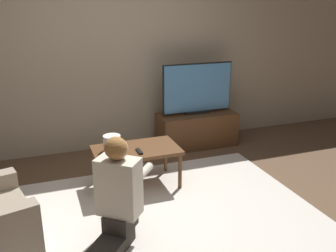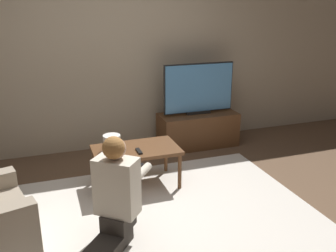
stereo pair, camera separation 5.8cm
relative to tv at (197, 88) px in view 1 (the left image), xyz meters
name	(u,v)px [view 1 (the left image)]	position (x,y,z in m)	size (l,w,h in m)	color
ground_plane	(159,217)	(-1.08, -1.55, -0.81)	(10.00, 10.00, 0.00)	brown
wall_back	(110,51)	(-1.08, 0.38, 0.49)	(10.00, 0.06, 2.60)	tan
rug	(159,216)	(-1.08, -1.55, -0.80)	(2.93, 2.13, 0.02)	silver
tv_stand	(196,129)	(0.00, 0.00, -0.58)	(1.07, 0.45, 0.46)	brown
tv	(197,88)	(0.00, 0.00, 0.00)	(0.98, 0.08, 0.68)	black
coffee_table	(136,153)	(-1.10, -0.90, -0.41)	(0.90, 0.53, 0.44)	brown
person_kneeling	(118,194)	(-1.51, -1.81, -0.36)	(0.73, 0.80, 0.92)	#332D28
table_lamp	(112,142)	(-1.35, -0.88, -0.26)	(0.18, 0.18, 0.17)	#4C3823
remote	(139,151)	(-1.10, -1.00, -0.36)	(0.04, 0.15, 0.02)	black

